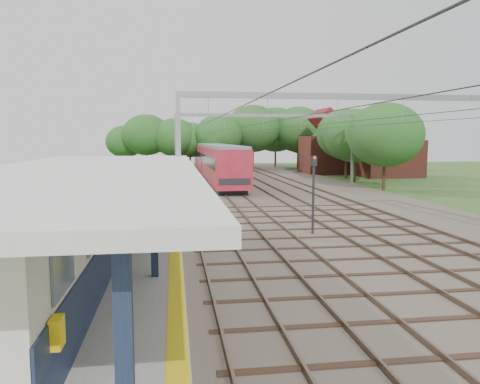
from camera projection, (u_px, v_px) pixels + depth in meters
ground at (432, 364)px, 9.72m from camera, size 160.00×160.00×0.00m
ballast_bed at (284, 193)px, 39.78m from camera, size 18.00×90.00×0.10m
platform at (128, 233)px, 22.42m from camera, size 5.00×52.00×0.35m
yellow_stripe at (175, 228)px, 22.71m from camera, size 0.45×52.00×0.01m
station_building at (62, 220)px, 15.13m from camera, size 3.41×18.00×3.40m
canopy at (90, 173)px, 14.12m from camera, size 6.40×20.00×3.44m
rail_tracks at (255, 192)px, 39.42m from camera, size 11.80×88.00×0.15m
catenary_system at (291, 127)px, 34.44m from camera, size 17.22×88.00×7.00m
tree_band at (238, 137)px, 65.89m from camera, size 31.72×30.88×8.82m
house_near at (388, 152)px, 57.57m from camera, size 7.00×6.12×7.89m
house_far at (333, 149)px, 62.75m from camera, size 8.00×6.12×8.66m
person at (130, 213)px, 22.27m from camera, size 0.68×0.54×1.62m
bicycle at (152, 217)px, 23.18m from camera, size 1.56×1.10×0.92m
train at (214, 160)px, 55.20m from camera, size 3.01×37.48×3.95m
signal_post at (313, 188)px, 22.35m from camera, size 0.30×0.28×3.86m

